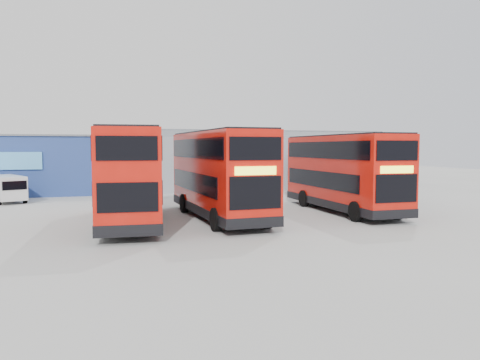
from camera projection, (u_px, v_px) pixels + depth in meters
The scene contains 8 objects.
ground_plane at pixel (232, 215), 28.01m from camera, with size 120.00×120.00×0.00m, color #A3A49E.
office_block at pixel (24, 164), 41.03m from camera, with size 12.30×8.32×5.12m.
maintenance_shed at pixel (254, 161), 49.23m from camera, with size 30.50×12.00×5.89m.
double_decker_left at pixel (130, 177), 24.89m from camera, with size 3.70×12.01×5.01m.
double_decker_centre at pixel (218, 175), 26.72m from camera, with size 3.45×11.92×4.99m.
double_decker_right at pixel (342, 174), 29.53m from camera, with size 2.97×11.49×4.85m.
single_decker_blue at pixel (336, 177), 38.63m from camera, with size 3.42×12.07×3.23m.
panel_van at pixel (6, 187), 34.57m from camera, with size 3.43×4.83×1.97m.
Camera 1 is at (-7.53, -26.76, 4.07)m, focal length 35.00 mm.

